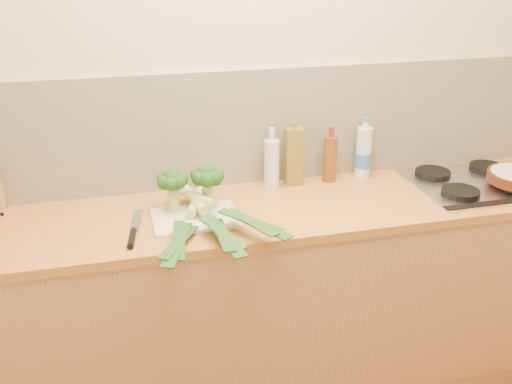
# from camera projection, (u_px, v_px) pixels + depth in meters

# --- Properties ---
(room_shell) EXTENTS (3.50, 3.50, 3.50)m
(room_shell) POSITION_uv_depth(u_px,v_px,m) (251.00, 128.00, 2.63)
(room_shell) COLOR beige
(room_shell) RESTS_ON ground
(counter) EXTENTS (3.20, 0.62, 0.90)m
(counter) POSITION_uv_depth(u_px,v_px,m) (266.00, 294.00, 2.66)
(counter) COLOR #BA7A4D
(counter) RESTS_ON ground
(gas_hob) EXTENTS (0.58, 0.50, 0.04)m
(gas_hob) POSITION_uv_depth(u_px,v_px,m) (475.00, 182.00, 2.70)
(gas_hob) COLOR silver
(gas_hob) RESTS_ON counter
(chopping_board) EXTENTS (0.36, 0.26, 0.01)m
(chopping_board) POSITION_uv_depth(u_px,v_px,m) (195.00, 218.00, 2.37)
(chopping_board) COLOR silver
(chopping_board) RESTS_ON counter
(broccoli_left) EXTENTS (0.13, 0.13, 0.19)m
(broccoli_left) POSITION_uv_depth(u_px,v_px,m) (172.00, 182.00, 2.36)
(broccoli_left) COLOR #9AB76B
(broccoli_left) RESTS_ON chopping_board
(broccoli_right) EXTENTS (0.14, 0.14, 0.20)m
(broccoli_right) POSITION_uv_depth(u_px,v_px,m) (207.00, 177.00, 2.40)
(broccoli_right) COLOR #9AB76B
(broccoli_right) RESTS_ON chopping_board
(leek_front) EXTENTS (0.28, 0.68, 0.04)m
(leek_front) POSITION_uv_depth(u_px,v_px,m) (191.00, 214.00, 2.34)
(leek_front) COLOR white
(leek_front) RESTS_ON chopping_board
(leek_mid) EXTENTS (0.17, 0.66, 0.04)m
(leek_mid) POSITION_uv_depth(u_px,v_px,m) (205.00, 212.00, 2.31)
(leek_mid) COLOR white
(leek_mid) RESTS_ON chopping_board
(leek_back) EXTENTS (0.39, 0.60, 0.04)m
(leek_back) POSITION_uv_depth(u_px,v_px,m) (214.00, 205.00, 2.33)
(leek_back) COLOR white
(leek_back) RESTS_ON chopping_board
(chefs_knife) EXTENTS (0.08, 0.35, 0.03)m
(chefs_knife) POSITION_uv_depth(u_px,v_px,m) (133.00, 234.00, 2.23)
(chefs_knife) COLOR silver
(chefs_knife) RESTS_ON counter
(oil_tin) EXTENTS (0.08, 0.05, 0.31)m
(oil_tin) POSITION_uv_depth(u_px,v_px,m) (294.00, 156.00, 2.66)
(oil_tin) COLOR olive
(oil_tin) RESTS_ON counter
(glass_bottle) EXTENTS (0.07, 0.07, 0.29)m
(glass_bottle) POSITION_uv_depth(u_px,v_px,m) (272.00, 163.00, 2.63)
(glass_bottle) COLOR silver
(glass_bottle) RESTS_ON counter
(amber_bottle) EXTENTS (0.06, 0.06, 0.27)m
(amber_bottle) POSITION_uv_depth(u_px,v_px,m) (330.00, 158.00, 2.71)
(amber_bottle) COLOR brown
(amber_bottle) RESTS_ON counter
(water_bottle) EXTENTS (0.08, 0.08, 0.28)m
(water_bottle) POSITION_uv_depth(u_px,v_px,m) (363.00, 154.00, 2.76)
(water_bottle) COLOR silver
(water_bottle) RESTS_ON counter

